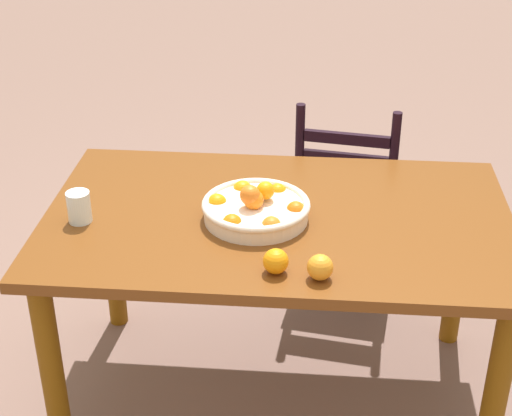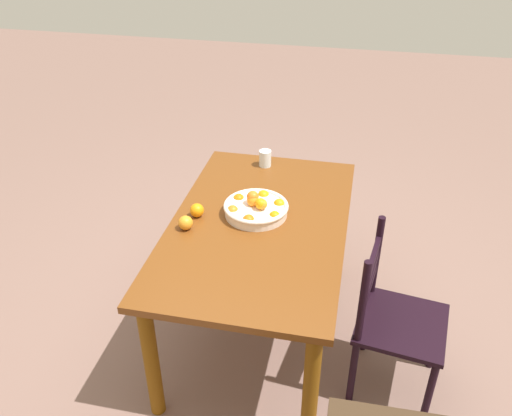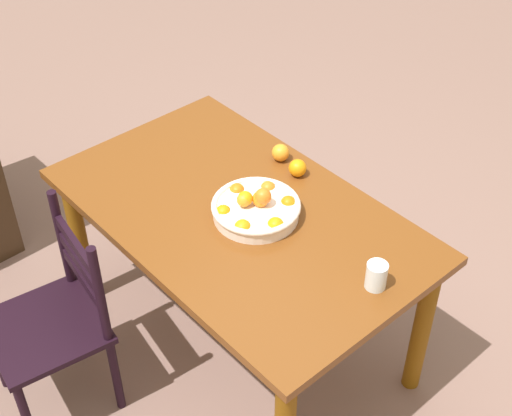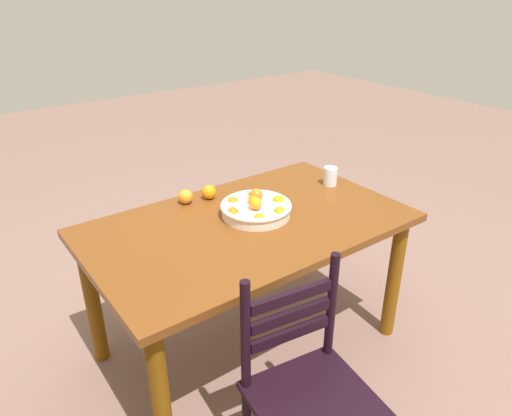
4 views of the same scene
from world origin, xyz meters
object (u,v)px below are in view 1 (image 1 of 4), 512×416
object	(u,v)px
dining_table	(278,243)
orange_loose_1	(276,261)
drinking_glass	(79,207)
chair_near_window	(347,199)
fruit_bowl	(256,208)
orange_loose_0	(320,267)

from	to	relation	value
dining_table	orange_loose_1	size ratio (longest dim) A/B	20.38
dining_table	drinking_glass	bearing A→B (deg)	-171.71
chair_near_window	dining_table	bearing A→B (deg)	79.35
chair_near_window	fruit_bowl	distance (m)	0.89
dining_table	chair_near_window	size ratio (longest dim) A/B	1.69
drinking_glass	dining_table	bearing A→B (deg)	8.29
dining_table	chair_near_window	distance (m)	0.79
chair_near_window	orange_loose_0	world-z (taller)	chair_near_window
chair_near_window	fruit_bowl	xyz separation A→B (m)	(-0.32, -0.75, 0.35)
drinking_glass	orange_loose_1	bearing A→B (deg)	-20.76
fruit_bowl	orange_loose_0	xyz separation A→B (m)	(0.21, -0.32, -0.00)
dining_table	fruit_bowl	distance (m)	0.16
chair_near_window	orange_loose_1	world-z (taller)	chair_near_window
chair_near_window	drinking_glass	bearing A→B (deg)	51.39
orange_loose_0	fruit_bowl	bearing A→B (deg)	122.75
dining_table	drinking_glass	xyz separation A→B (m)	(-0.62, -0.09, 0.15)
dining_table	orange_loose_0	bearing A→B (deg)	-68.57
dining_table	fruit_bowl	bearing A→B (deg)	-155.94
orange_loose_0	drinking_glass	size ratio (longest dim) A/B	0.73
chair_near_window	orange_loose_0	bearing A→B (deg)	92.53
orange_loose_0	drinking_glass	world-z (taller)	drinking_glass
fruit_bowl	orange_loose_0	world-z (taller)	fruit_bowl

